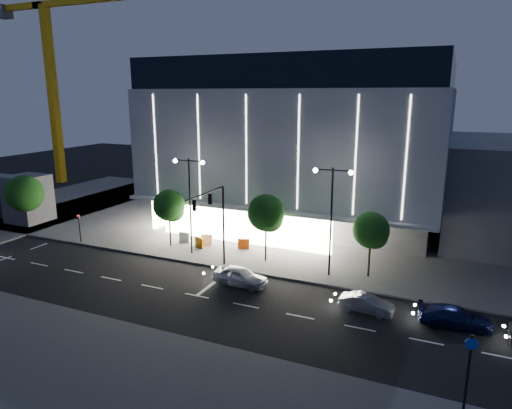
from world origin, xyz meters
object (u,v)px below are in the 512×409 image
at_px(tree_mid, 266,215).
at_px(car_third, 455,317).
at_px(car_second, 367,304).
at_px(tower_crane, 54,55).
at_px(barrier_a, 200,242).
at_px(cycle_sign_pole, 468,369).
at_px(street_lamp_west, 190,192).
at_px(barrier_b, 185,237).
at_px(tree_left, 169,207).
at_px(barrier_c, 244,244).
at_px(tree_right, 371,232).
at_px(ped_signal_far, 79,225).
at_px(car_lead, 240,276).
at_px(barrier_d, 207,239).
at_px(traffic_mast, 215,213).
at_px(street_lamp_east, 332,206).

bearing_deg(tree_mid, car_third, -20.63).
bearing_deg(car_second, tower_crane, 68.24).
distance_m(tower_crane, barrier_a, 47.25).
bearing_deg(cycle_sign_pole, barrier_a, 146.71).
xyz_separation_m(street_lamp_west, barrier_b, (-2.41, 2.58, -5.31)).
bearing_deg(tree_mid, tree_left, -180.00).
distance_m(car_second, barrier_c, 15.37).
bearing_deg(tree_right, car_third, -41.90).
bearing_deg(barrier_c, barrier_b, 164.20).
xyz_separation_m(cycle_sign_pole, tree_left, (-25.97, 14.53, 1.75)).
relative_size(tree_left, car_second, 1.55).
xyz_separation_m(cycle_sign_pole, tree_right, (-6.97, 14.53, 1.60)).
bearing_deg(ped_signal_far, car_lead, -8.83).
bearing_deg(car_second, tree_mid, 62.95).
height_order(car_lead, barrier_b, car_lead).
bearing_deg(ped_signal_far, barrier_d, 19.63).
bearing_deg(car_lead, tree_right, -55.19).
height_order(tree_mid, car_third, tree_mid).
xyz_separation_m(ped_signal_far, car_third, (34.53, -3.31, -1.23)).
relative_size(tree_right, barrier_d, 5.01).
bearing_deg(street_lamp_west, car_lead, -32.18).
bearing_deg(tree_right, traffic_mast, -162.98).
relative_size(cycle_sign_pole, car_lead, 0.92).
bearing_deg(barrier_a, barrier_d, 101.88).
distance_m(ped_signal_far, barrier_c, 16.57).
relative_size(tree_mid, car_second, 1.67).
bearing_deg(street_lamp_west, cycle_sign_pole, -30.43).
xyz_separation_m(tree_right, car_lead, (-8.92, -5.49, -3.14)).
xyz_separation_m(tree_left, car_lead, (10.08, -5.49, -3.29)).
bearing_deg(street_lamp_east, barrier_d, 167.89).
xyz_separation_m(tree_right, barrier_c, (-12.13, 2.00, -3.23)).
relative_size(street_lamp_west, tree_mid, 1.46).
bearing_deg(tower_crane, cycle_sign_pole, -30.24).
relative_size(tree_mid, barrier_d, 5.59).
relative_size(barrier_c, barrier_d, 1.00).
relative_size(traffic_mast, car_third, 1.56).
bearing_deg(traffic_mast, tree_right, 17.02).
xyz_separation_m(barrier_b, barrier_c, (6.31, 0.44, 0.00)).
bearing_deg(car_second, traffic_mast, 83.95).
bearing_deg(street_lamp_east, barrier_c, 161.66).
distance_m(ped_signal_far, barrier_b, 10.50).
bearing_deg(car_third, barrier_c, 59.61).
xyz_separation_m(tree_mid, car_second, (9.93, -6.10, -3.73)).
bearing_deg(tree_left, car_third, -12.89).
xyz_separation_m(street_lamp_west, ped_signal_far, (-12.00, -1.50, -4.07)).
xyz_separation_m(car_second, barrier_d, (-16.94, 7.86, 0.04)).
distance_m(traffic_mast, car_third, 19.16).
bearing_deg(barrier_d, tree_right, -21.44).
relative_size(car_lead, barrier_d, 3.95).
bearing_deg(barrier_a, tree_left, -145.65).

